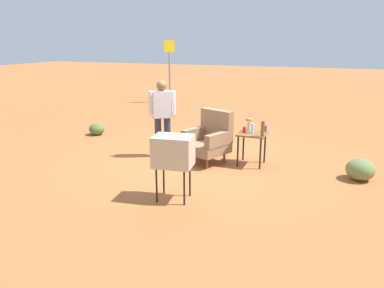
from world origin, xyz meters
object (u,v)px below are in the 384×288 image
Objects in this scene: tv_on_stand at (173,152)px; road_sign at (170,68)px; person_standing at (162,114)px; armchair at (210,138)px; soda_can_blue at (265,129)px; side_table at (252,138)px; bottle_tall_amber at (263,129)px; flower_vase at (249,124)px; soda_can_red at (244,130)px; bottle_short_clear at (253,128)px.

tv_on_stand is 9.56m from road_sign.
road_sign reaches higher than person_standing.
soda_can_blue is (1.06, 0.37, 0.22)m from armchair.
side_table is at bearing 70.78° from tv_on_stand.
bottle_tall_amber is 1.13× the size of flower_vase.
armchair is 0.86m from side_table.
side_table is at bearing 9.11° from armchair.
soda_can_red is at bearing 4.37° from person_standing.
bottle_short_clear reaches higher than soda_can_red.
armchair is 0.90m from bottle_short_clear.
side_table is 2.47× the size of flower_vase.
side_table is 0.20m from bottle_short_clear.
soda_can_blue is at bearing 47.73° from side_table.
armchair is 0.85m from flower_vase.
bottle_tall_amber is at bearing -86.06° from soda_can_blue.
person_standing is 13.44× the size of soda_can_red.
tv_on_stand is at bearing -109.22° from side_table.
tv_on_stand reaches higher than flower_vase.
bottle_tall_amber is (2.13, -0.01, -0.13)m from person_standing.
road_sign is at bearing 126.81° from side_table.
flower_vase is at bearing 78.26° from soda_can_red.
person_standing is 1.91m from bottle_short_clear.
soda_can_blue is (5.06, -6.25, -0.67)m from road_sign.
road_sign is 9.21× the size of flower_vase.
road_sign reaches higher than bottle_short_clear.
bottle_short_clear is 1.64× the size of soda_can_red.
flower_vase is at bearing 10.61° from person_standing.
flower_vase is at bearing -167.84° from soda_can_blue.
bottle_tall_amber is 2.46× the size of soda_can_red.
person_standing reaches higher than side_table.
side_table is 0.63× the size of tv_on_stand.
side_table is at bearing 142.04° from bottle_tall_amber.
bottle_short_clear is at bearing 13.31° from soda_can_red.
armchair is 1.13m from bottle_tall_amber.
armchair is at bearing -58.84° from road_sign.
soda_can_blue and soda_can_red have the same top height.
person_standing is (-1.05, -0.04, 0.44)m from armchair.
armchair is at bearing -160.91° from soda_can_blue.
tv_on_stand is 8.44× the size of soda_can_red.
side_table is 0.31m from flower_vase.
bottle_tall_amber is at bearing -2.59° from armchair.
armchair is 4.00× the size of flower_vase.
soda_can_red is at bearing -166.69° from bottle_short_clear.
road_sign is 8.13× the size of bottle_tall_amber.
road_sign is 8.06m from soda_can_red.
person_standing is 1.76m from soda_can_red.
soda_can_blue is (0.21, 0.23, 0.16)m from side_table.
soda_can_blue is at bearing 36.75° from soda_can_red.
tv_on_stand is 2.19m from bottle_tall_amber.
armchair is at bearing -170.89° from side_table.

